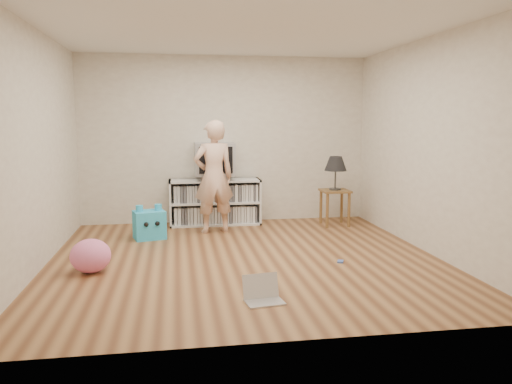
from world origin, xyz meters
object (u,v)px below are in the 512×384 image
at_px(side_table, 335,198).
at_px(plush_blue, 149,224).
at_px(plush_pink, 91,256).
at_px(crt_tv, 215,159).
at_px(table_lamp, 336,164).
at_px(dvd_deck, 215,177).
at_px(media_unit, 215,202).
at_px(laptop, 262,294).
at_px(person, 214,177).

relative_size(side_table, plush_blue, 1.16).
distance_m(side_table, plush_pink, 3.84).
distance_m(crt_tv, table_lamp, 1.85).
bearing_deg(dvd_deck, media_unit, 90.00).
xyz_separation_m(laptop, plush_pink, (-1.66, 1.12, 0.12)).
distance_m(media_unit, side_table, 1.86).
distance_m(media_unit, crt_tv, 0.67).
xyz_separation_m(table_lamp, laptop, (-1.66, -3.05, -0.88)).
height_order(crt_tv, plush_pink, crt_tv).
bearing_deg(person, plush_pink, 38.07).
distance_m(media_unit, laptop, 3.45).
xyz_separation_m(media_unit, table_lamp, (1.82, -0.39, 0.59)).
bearing_deg(table_lamp, plush_pink, -149.86).
height_order(dvd_deck, plush_blue, dvd_deck).
bearing_deg(laptop, dvd_deck, 84.38).
relative_size(media_unit, laptop, 3.82).
relative_size(plush_blue, plush_pink, 1.11).
xyz_separation_m(crt_tv, plush_pink, (-1.50, -2.29, -0.84)).
bearing_deg(table_lamp, media_unit, 168.01).
bearing_deg(plush_blue, table_lamp, -5.19).
distance_m(crt_tv, plush_blue, 1.51).
bearing_deg(dvd_deck, crt_tv, -90.00).
distance_m(table_lamp, plush_blue, 2.91).
relative_size(media_unit, plush_pink, 3.30).
bearing_deg(dvd_deck, person, -95.78).
relative_size(media_unit, table_lamp, 2.72).
bearing_deg(plush_blue, dvd_deck, 26.15).
distance_m(media_unit, plush_pink, 2.76).
bearing_deg(side_table, plush_blue, -170.61).
bearing_deg(side_table, table_lamp, 180.00).
height_order(laptop, plush_blue, plush_blue).
distance_m(crt_tv, plush_pink, 2.87).
xyz_separation_m(media_unit, dvd_deck, (0.00, -0.02, 0.39)).
distance_m(dvd_deck, side_table, 1.88).
relative_size(laptop, plush_blue, 0.77).
bearing_deg(person, media_unit, -107.53).
height_order(dvd_deck, laptop, dvd_deck).
distance_m(dvd_deck, table_lamp, 1.86).
bearing_deg(media_unit, table_lamp, -11.99).
height_order(media_unit, table_lamp, table_lamp).
bearing_deg(crt_tv, table_lamp, -11.42).
bearing_deg(plush_blue, media_unit, 26.68).
bearing_deg(table_lamp, side_table, 0.00).
bearing_deg(media_unit, crt_tv, -90.00).
distance_m(dvd_deck, laptop, 3.49).
height_order(dvd_deck, plush_pink, dvd_deck).
relative_size(crt_tv, plush_blue, 1.27).
relative_size(media_unit, person, 0.87).
bearing_deg(dvd_deck, side_table, -11.52).
bearing_deg(laptop, side_table, 53.23).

